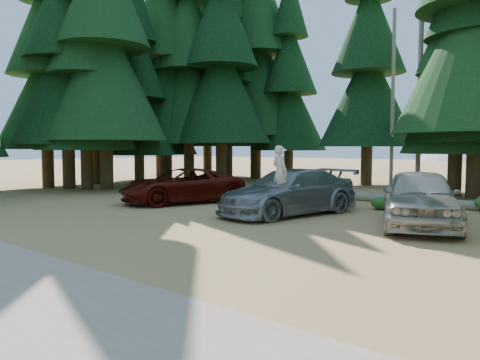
{
  "coord_description": "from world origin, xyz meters",
  "views": [
    {
      "loc": [
        9.18,
        -9.69,
        2.33
      ],
      "look_at": [
        -0.73,
        2.13,
        1.25
      ],
      "focal_mm": 35.0,
      "sensor_mm": 36.0,
      "label": 1
    }
  ],
  "objects_px": {
    "silver_minivan_right": "(419,198)",
    "log_left": "(300,194)",
    "log_mid": "(332,199)",
    "silver_minivan_center": "(289,192)",
    "frisbee_player": "(280,172)",
    "red_pickup": "(182,186)",
    "log_right": "(416,201)"
  },
  "relations": [
    {
      "from": "silver_minivan_center",
      "to": "red_pickup",
      "type": "bearing_deg",
      "value": -168.13
    },
    {
      "from": "log_left",
      "to": "log_mid",
      "type": "xyz_separation_m",
      "value": [
        1.96,
        -0.58,
        -0.0
      ]
    },
    {
      "from": "silver_minivan_right",
      "to": "silver_minivan_center",
      "type": "bearing_deg",
      "value": 161.65
    },
    {
      "from": "frisbee_player",
      "to": "log_right",
      "type": "height_order",
      "value": "frisbee_player"
    },
    {
      "from": "frisbee_player",
      "to": "log_right",
      "type": "xyz_separation_m",
      "value": [
        2.3,
        6.2,
        -1.34
      ]
    },
    {
      "from": "silver_minivan_right",
      "to": "log_mid",
      "type": "height_order",
      "value": "silver_minivan_right"
    },
    {
      "from": "silver_minivan_center",
      "to": "frisbee_player",
      "type": "xyz_separation_m",
      "value": [
        0.21,
        -0.83,
        0.73
      ]
    },
    {
      "from": "red_pickup",
      "to": "log_left",
      "type": "relative_size",
      "value": 1.15
    },
    {
      "from": "frisbee_player",
      "to": "log_left",
      "type": "height_order",
      "value": "frisbee_player"
    },
    {
      "from": "red_pickup",
      "to": "silver_minivan_right",
      "type": "distance_m",
      "value": 9.74
    },
    {
      "from": "log_left",
      "to": "log_right",
      "type": "bearing_deg",
      "value": 19.4
    },
    {
      "from": "log_mid",
      "to": "log_right",
      "type": "height_order",
      "value": "log_right"
    },
    {
      "from": "red_pickup",
      "to": "silver_minivan_center",
      "type": "distance_m",
      "value": 5.37
    },
    {
      "from": "red_pickup",
      "to": "log_left",
      "type": "distance_m",
      "value": 5.55
    },
    {
      "from": "red_pickup",
      "to": "log_right",
      "type": "bearing_deg",
      "value": 54.14
    },
    {
      "from": "red_pickup",
      "to": "silver_minivan_center",
      "type": "height_order",
      "value": "silver_minivan_center"
    },
    {
      "from": "frisbee_player",
      "to": "log_mid",
      "type": "relative_size",
      "value": 0.46
    },
    {
      "from": "frisbee_player",
      "to": "red_pickup",
      "type": "bearing_deg",
      "value": 6.68
    },
    {
      "from": "silver_minivan_center",
      "to": "silver_minivan_right",
      "type": "relative_size",
      "value": 1.08
    },
    {
      "from": "frisbee_player",
      "to": "silver_minivan_center",
      "type": "bearing_deg",
      "value": -61.02
    },
    {
      "from": "red_pickup",
      "to": "frisbee_player",
      "type": "relative_size",
      "value": 2.95
    },
    {
      "from": "silver_minivan_right",
      "to": "frisbee_player",
      "type": "distance_m",
      "value": 4.37
    },
    {
      "from": "red_pickup",
      "to": "log_mid",
      "type": "bearing_deg",
      "value": 60.96
    },
    {
      "from": "silver_minivan_right",
      "to": "log_mid",
      "type": "bearing_deg",
      "value": 119.74
    },
    {
      "from": "log_mid",
      "to": "silver_minivan_center",
      "type": "bearing_deg",
      "value": -43.91
    },
    {
      "from": "silver_minivan_center",
      "to": "silver_minivan_right",
      "type": "height_order",
      "value": "silver_minivan_right"
    },
    {
      "from": "silver_minivan_right",
      "to": "log_left",
      "type": "distance_m",
      "value": 8.24
    },
    {
      "from": "log_right",
      "to": "frisbee_player",
      "type": "bearing_deg",
      "value": -106.99
    },
    {
      "from": "silver_minivan_right",
      "to": "log_left",
      "type": "xyz_separation_m",
      "value": [
        -6.93,
        4.4,
        -0.69
      ]
    },
    {
      "from": "silver_minivan_center",
      "to": "log_right",
      "type": "height_order",
      "value": "silver_minivan_center"
    },
    {
      "from": "silver_minivan_center",
      "to": "log_mid",
      "type": "distance_m",
      "value": 4.24
    },
    {
      "from": "frisbee_player",
      "to": "log_right",
      "type": "bearing_deg",
      "value": -95.49
    }
  ]
}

